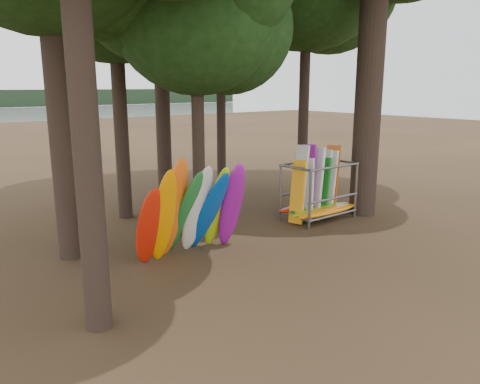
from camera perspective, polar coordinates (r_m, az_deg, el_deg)
ground at (r=15.54m, az=5.07°, el=-5.73°), size 120.00×120.00×0.00m
oak_5 at (r=15.84m, az=-5.42°, el=21.59°), size 6.39×6.39×10.16m
kayak_row at (r=13.59m, az=-5.82°, el=-2.43°), size 3.48×2.02×3.19m
storage_rack at (r=17.75m, az=9.49°, el=-0.11°), size 3.13×1.57×2.86m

